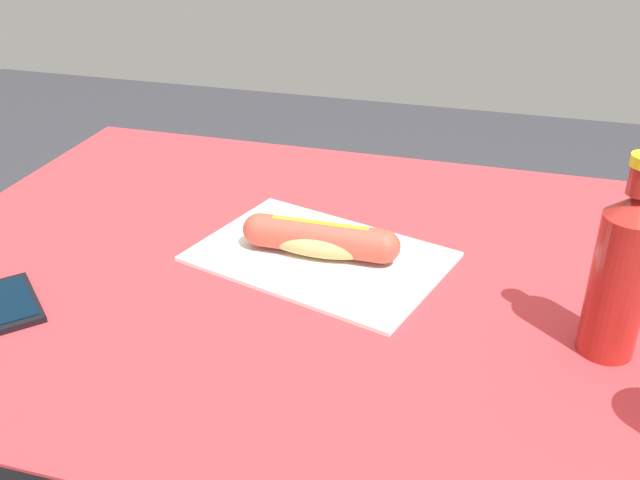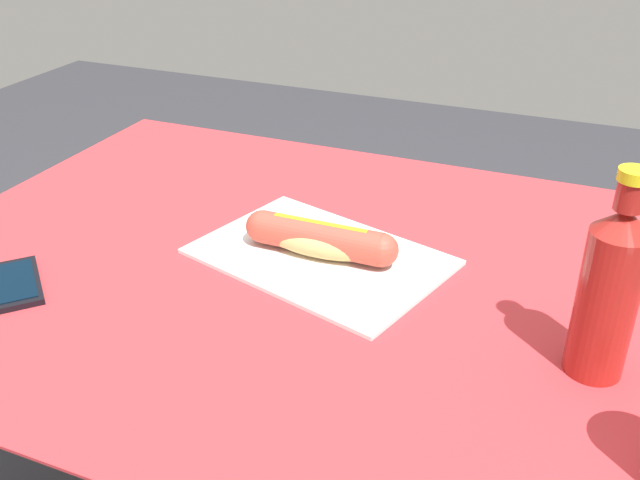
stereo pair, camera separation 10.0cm
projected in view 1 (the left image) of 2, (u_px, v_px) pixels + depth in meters
name	position (u px, v px, depth m)	size (l,w,h in m)	color
dining_table	(324.00, 342.00, 1.06)	(1.19, 0.87, 0.72)	brown
paper_wrapper	(320.00, 257.00, 1.02)	(0.34, 0.23, 0.01)	silver
hot_dog	(320.00, 239.00, 1.00)	(0.23, 0.06, 0.05)	tan
cell_phone	(10.00, 303.00, 0.91)	(0.13, 0.13, 0.01)	black
soda_bottle	(621.00, 272.00, 0.78)	(0.06, 0.06, 0.24)	maroon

